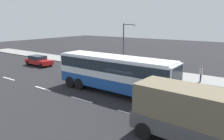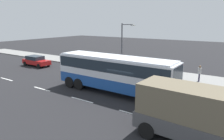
% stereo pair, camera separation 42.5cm
% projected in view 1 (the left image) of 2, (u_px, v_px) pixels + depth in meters
% --- Properties ---
extents(ground_plane, '(120.00, 120.00, 0.00)m').
position_uv_depth(ground_plane, '(126.00, 96.00, 18.41)').
color(ground_plane, black).
extents(sidewalk_curb, '(80.00, 4.00, 0.15)m').
position_uv_depth(sidewalk_curb, '(166.00, 74.00, 25.74)').
color(sidewalk_curb, gray).
rests_on(sidewalk_curb, ground_plane).
extents(lane_centreline, '(39.26, 0.16, 0.01)m').
position_uv_depth(lane_centreline, '(159.00, 122.00, 13.64)').
color(lane_centreline, white).
rests_on(lane_centreline, ground_plane).
extents(coach_bus, '(11.44, 2.83, 3.37)m').
position_uv_depth(coach_bus, '(115.00, 70.00, 18.83)').
color(coach_bus, '#1E4C9E').
rests_on(coach_bus, ground_plane).
extents(cargo_truck, '(8.29, 2.90, 3.06)m').
position_uv_depth(cargo_truck, '(208.00, 119.00, 10.44)').
color(cargo_truck, red).
rests_on(cargo_truck, ground_plane).
extents(car_red_compact, '(4.52, 1.89, 1.49)m').
position_uv_depth(car_red_compact, '(39.00, 60.00, 30.97)').
color(car_red_compact, '#B21919').
rests_on(car_red_compact, ground_plane).
extents(pedestrian_near_curb, '(0.32, 0.32, 1.73)m').
position_uv_depth(pedestrian_near_curb, '(201.00, 73.00, 21.92)').
color(pedestrian_near_curb, '#38334C').
rests_on(pedestrian_near_curb, sidewalk_curb).
extents(street_lamp, '(1.91, 0.24, 6.04)m').
position_uv_depth(street_lamp, '(125.00, 43.00, 26.93)').
color(street_lamp, '#47474C').
rests_on(street_lamp, sidewalk_curb).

